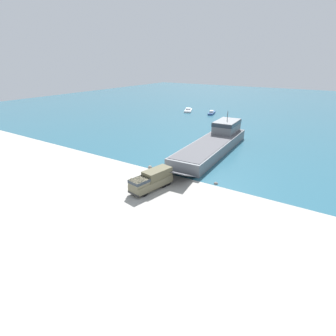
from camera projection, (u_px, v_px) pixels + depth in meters
ground_plane at (151, 180)px, 45.83m from camera, size 240.00×240.00×0.00m
water_surface at (273, 106)px, 118.93m from camera, size 240.00×180.00×0.01m
landing_craft at (215, 141)px, 61.03m from camera, size 8.50×34.84×7.71m
military_truck at (152, 180)px, 42.07m from camera, size 3.82×8.10×3.07m
soldier_on_ramp at (131, 181)px, 43.11m from camera, size 0.50×0.42×1.63m
moored_boat_a at (188, 110)px, 107.29m from camera, size 5.34×7.64×1.29m
moored_boat_b at (212, 113)px, 101.96m from camera, size 3.28×6.82×1.42m
shoreline_rock_a at (150, 168)px, 51.13m from camera, size 0.85×0.85×0.85m
shoreline_rock_b at (216, 184)px, 44.39m from camera, size 0.72×0.72×0.72m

